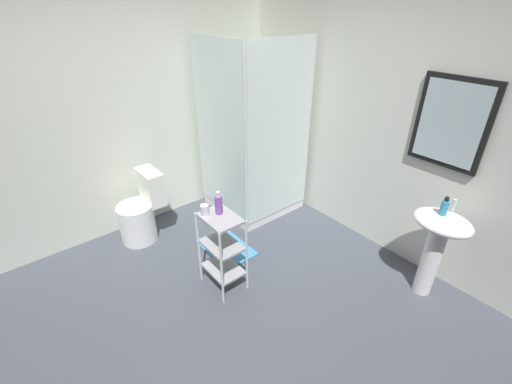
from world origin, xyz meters
The scene contains 12 objects.
ground_plane centered at (0.00, 0.00, -0.01)m, with size 4.20×4.20×0.02m, color #434751.
wall_back centered at (0.01, 1.85, 1.25)m, with size 4.20×0.14×2.50m.
wall_left centered at (-1.85, 0.00, 1.25)m, with size 0.10×4.20×2.50m, color silver.
shower_stall centered at (-1.18, 1.19, 0.46)m, with size 0.92×0.92×2.00m.
pedestal_sink centered at (0.85, 1.52, 0.58)m, with size 0.46×0.37×0.81m.
sink_faucet centered at (0.85, 1.64, 0.86)m, with size 0.03×0.03×0.10m, color silver.
toilet centered at (-1.48, -0.09, 0.31)m, with size 0.37×0.49×0.76m.
storage_cart centered at (-0.34, 0.19, 0.44)m, with size 0.38×0.28×0.74m.
hand_soap_bottle centered at (0.83, 1.52, 0.88)m, with size 0.06×0.06×0.16m.
conditioner_bottle_purple centered at (-0.39, 0.21, 0.83)m, with size 0.06×0.06×0.21m.
rinse_cup centered at (-0.45, 0.11, 0.79)m, with size 0.07×0.07×0.09m, color silver.
bath_mat centered at (-0.75, 0.49, 0.01)m, with size 0.60×0.40×0.02m, color teal.
Camera 1 is at (1.65, -1.06, 2.30)m, focal length 23.91 mm.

